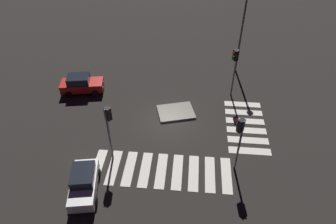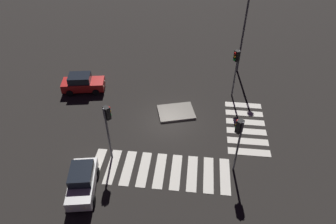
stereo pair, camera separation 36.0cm
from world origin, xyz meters
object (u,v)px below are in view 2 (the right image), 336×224
object	(u,v)px
car_red	(83,83)
car_white	(82,181)
traffic_light_east	(239,134)
traffic_light_north	(236,63)
street_lamp	(246,19)
traffic_light_south	(108,121)
traffic_island	(176,112)

from	to	relation	value
car_red	car_white	bearing A→B (deg)	-81.44
car_white	traffic_light_east	distance (m)	10.68
traffic_light_north	street_lamp	size ratio (longest dim) A/B	0.56
car_red	traffic_light_north	bearing A→B (deg)	-7.16
traffic_light_north	traffic_light_south	xyz separation A→B (m)	(-9.06, -8.58, -0.04)
traffic_light_south	traffic_light_east	size ratio (longest dim) A/B	1.03
car_white	street_lamp	size ratio (longest dim) A/B	0.47
car_white	traffic_light_north	xyz separation A→B (m)	(10.31, 11.65, 2.76)
car_white	street_lamp	distance (m)	20.29
traffic_island	traffic_light_north	distance (m)	6.71
car_red	traffic_island	bearing A→B (deg)	-24.65
street_lamp	car_red	bearing A→B (deg)	-160.65
car_white	street_lamp	xyz separation A→B (m)	(11.19, 16.22, 4.83)
traffic_island	traffic_light_north	bearing A→B (deg)	32.11
traffic_light_north	traffic_light_south	world-z (taller)	traffic_light_north
car_red	street_lamp	distance (m)	16.44
traffic_island	street_lamp	size ratio (longest dim) A/B	0.43
car_white	traffic_light_south	world-z (taller)	traffic_light_south
traffic_light_south	traffic_island	bearing A→B (deg)	2.32
car_white	street_lamp	bearing A→B (deg)	135.25
traffic_light_north	traffic_light_east	world-z (taller)	traffic_light_north
street_lamp	traffic_light_east	bearing A→B (deg)	-95.31
traffic_light_south	traffic_light_east	distance (m)	8.70
traffic_light_south	street_lamp	bearing A→B (deg)	2.42
traffic_island	traffic_light_east	xyz separation A→B (m)	(4.51, -5.73, 3.33)
car_red	traffic_light_south	xyz separation A→B (m)	(4.90, -7.95, 2.69)
traffic_light_north	traffic_light_east	xyz separation A→B (m)	(-0.36, -8.79, -0.15)
traffic_light_south	car_red	bearing A→B (deg)	71.13
car_red	car_white	world-z (taller)	car_red
traffic_light_north	street_lamp	xyz separation A→B (m)	(0.89, 4.57, 2.07)
traffic_light_south	traffic_light_east	world-z (taller)	traffic_light_south
car_red	car_white	size ratio (longest dim) A/B	1.04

